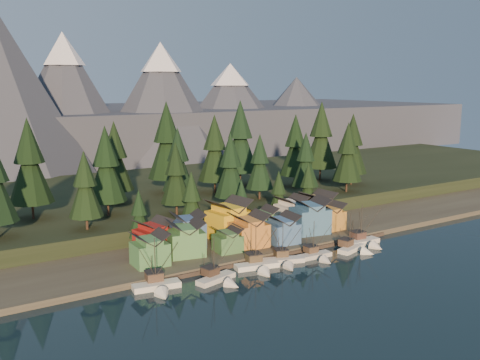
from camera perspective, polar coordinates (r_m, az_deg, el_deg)
ground at (r=131.71m, az=7.83°, el=-9.99°), size 500.00×500.00×0.00m
shore_strip at (r=162.44m, az=-1.34°, el=-5.68°), size 400.00×50.00×1.50m
hillside at (r=205.12m, az=-8.58°, el=-1.77°), size 420.00×100.00×6.00m
dock at (r=143.78m, az=3.55°, el=-7.94°), size 80.00×4.00×1.00m
mountain_ridge at (r=317.35m, az=-18.56°, el=6.25°), size 560.00×190.00×90.00m
boat_0 at (r=121.83m, az=-8.77°, el=-10.50°), size 11.39×12.10×12.83m
boat_1 at (r=125.24m, az=-2.21°, el=-9.94°), size 10.89×11.40×11.55m
boat_2 at (r=133.22m, az=2.02°, el=-8.62°), size 11.87×12.54×12.39m
boat_3 at (r=137.72m, az=4.81°, el=-8.12°), size 11.41×11.82×11.35m
boat_4 at (r=142.63m, az=8.26°, el=-7.54°), size 9.86×10.67×10.90m
boat_5 at (r=150.27m, az=12.17°, el=-6.64°), size 10.18×10.73×11.77m
boat_6 at (r=156.80m, az=13.26°, el=-5.93°), size 10.92×11.88×12.62m
house_front_0 at (r=133.22m, az=-9.60°, el=-7.17°), size 8.31×7.87×8.15m
house_front_1 at (r=139.29m, az=-5.83°, el=-6.07°), size 10.36×10.08×9.20m
house_front_2 at (r=142.07m, az=-1.33°, el=-6.29°), size 7.11×7.16×6.48m
house_front_3 at (r=146.15m, az=0.98°, el=-5.23°), size 9.53×9.13×9.19m
house_front_4 at (r=149.96m, az=4.49°, el=-5.08°), size 8.67×9.24×8.12m
house_front_5 at (r=160.30m, az=7.49°, el=-3.67°), size 11.52×10.80×10.50m
house_front_6 at (r=165.23m, az=9.43°, el=-3.73°), size 8.36×7.92×8.21m
house_back_0 at (r=142.31m, az=-9.26°, el=-5.85°), size 9.58×9.32×8.96m
house_back_1 at (r=146.60m, az=-5.58°, el=-5.19°), size 9.80×9.88×9.39m
house_back_2 at (r=153.53m, az=-1.22°, el=-4.05°), size 11.87×11.13×11.28m
house_back_3 at (r=156.65m, az=2.26°, el=-4.35°), size 8.59×7.74×8.32m
house_back_4 at (r=167.76m, az=5.50°, el=-3.22°), size 8.69×8.36×9.31m
house_back_5 at (r=171.15m, az=8.30°, el=-2.88°), size 9.59×9.69×10.06m
tree_hill_1 at (r=166.29m, az=-21.53°, el=1.58°), size 12.83×12.83×29.89m
tree_hill_2 at (r=150.05m, az=-16.19°, el=-0.70°), size 9.35×9.35×21.78m
tree_hill_3 at (r=163.76m, az=-14.08°, el=1.37°), size 11.72×11.72×27.30m
tree_hill_4 at (r=180.35m, az=-13.19°, el=2.22°), size 11.77×11.77×27.41m
tree_hill_5 at (r=161.62m, az=-6.85°, el=0.52°), size 9.59×9.59×22.35m
tree_hill_6 at (r=178.15m, az=-6.63°, el=1.94°), size 10.84×10.84×25.24m
tree_hill_7 at (r=168.18m, az=-1.02°, el=1.35°), size 10.46×10.46×24.36m
tree_hill_8 at (r=192.35m, az=-2.72°, el=3.17°), size 12.29×12.29×28.64m
tree_hill_9 at (r=182.74m, az=2.12°, el=1.76°), size 9.72×9.72×22.64m
tree_hill_10 at (r=207.09m, az=0.03°, el=4.39°), size 14.26×14.26×33.21m
tree_hill_11 at (r=188.31m, az=7.00°, el=1.97°), size 9.80×9.80×22.82m
tree_hill_12 at (r=205.26m, az=5.91°, el=3.49°), size 12.05×12.05×28.08m
tree_hill_13 at (r=198.49m, az=11.40°, el=2.72°), size 11.00×11.00×25.63m
tree_hill_14 at (r=221.04m, az=8.64°, el=4.52°), size 13.90×13.90×32.37m
tree_hill_15 at (r=194.56m, az=-7.79°, el=3.91°), size 14.27×14.27×33.24m
tree_hill_17 at (r=213.76m, az=11.89°, el=3.58°), size 12.01×12.01×27.97m
tree_shore_0 at (r=148.05m, az=-10.69°, el=-3.72°), size 6.72×6.72×15.66m
tree_shore_1 at (r=154.00m, az=-5.19°, el=-2.27°), size 8.30×8.30×19.35m
tree_shore_2 at (r=162.76m, az=0.16°, el=-2.36°), size 6.53×6.53×15.21m
tree_shore_3 at (r=170.36m, az=4.13°, el=-1.52°), size 7.20×7.20×16.78m
tree_shore_4 at (r=177.48m, az=7.25°, el=-0.82°), size 7.85×7.85×18.29m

